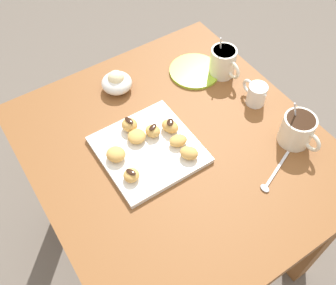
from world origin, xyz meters
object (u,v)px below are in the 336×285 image
object	(u,v)px
dining_table	(176,170)
beignet_2	(153,131)
coffee_mug_cream_right	(298,130)
beignet_7	(116,154)
beignet_1	(131,175)
beignet_3	(130,125)
cream_pitcher_white	(256,93)
ice_cream_bowl	(117,82)
saucer_lime_left	(195,71)
beignet_6	(137,136)
beignet_5	(170,126)
beignet_4	(189,153)
coffee_mug_cream_left	(223,62)
beignet_0	(179,140)
pastry_plate_square	(149,150)

from	to	relation	value
dining_table	beignet_2	size ratio (longest dim) A/B	19.79
coffee_mug_cream_right	beignet_7	distance (m)	0.53
coffee_mug_cream_right	beignet_7	world-z (taller)	coffee_mug_cream_right
beignet_1	beignet_3	bearing A→B (deg)	151.59
cream_pitcher_white	ice_cream_bowl	distance (m)	0.45
saucer_lime_left	beignet_6	xyz separation A→B (m)	(0.15, -0.32, 0.03)
beignet_5	beignet_6	bearing A→B (deg)	-103.56
beignet_4	saucer_lime_left	bearing A→B (deg)	141.42
coffee_mug_cream_left	saucer_lime_left	world-z (taller)	coffee_mug_cream_left
beignet_0	beignet_5	distance (m)	0.06
beignet_4	beignet_5	distance (m)	0.11
beignet_2	beignet_4	distance (m)	0.13
pastry_plate_square	beignet_2	xyz separation A→B (m)	(-0.03, 0.04, 0.02)
beignet_2	beignet_6	xyz separation A→B (m)	(-0.01, -0.05, -0.00)
saucer_lime_left	beignet_1	world-z (taller)	beignet_1
dining_table	coffee_mug_cream_right	size ratio (longest dim) A/B	6.10
dining_table	beignet_0	bearing A→B (deg)	22.82
ice_cream_bowl	coffee_mug_cream_left	bearing A→B (deg)	68.58
cream_pitcher_white	coffee_mug_cream_left	bearing A→B (deg)	-177.94
beignet_1	beignet_3	world-z (taller)	beignet_3
pastry_plate_square	beignet_7	size ratio (longest dim) A/B	5.00
dining_table	beignet_4	size ratio (longest dim) A/B	16.88
beignet_7	beignet_6	bearing A→B (deg)	106.88
cream_pitcher_white	beignet_6	bearing A→B (deg)	-99.49
dining_table	beignet_0	world-z (taller)	beignet_0
beignet_6	coffee_mug_cream_left	bearing A→B (deg)	103.75
beignet_3	beignet_4	bearing A→B (deg)	26.12
dining_table	beignet_7	bearing A→B (deg)	-105.65
dining_table	beignet_7	world-z (taller)	beignet_7
coffee_mug_cream_left	pastry_plate_square	bearing A→B (deg)	-69.64
ice_cream_bowl	beignet_0	size ratio (longest dim) A/B	1.88
beignet_6	beignet_1	bearing A→B (deg)	-36.71
dining_table	coffee_mug_cream_left	bearing A→B (deg)	119.50
coffee_mug_cream_left	beignet_0	bearing A→B (deg)	-59.50
coffee_mug_cream_right	beignet_2	bearing A→B (deg)	-124.70
beignet_4	cream_pitcher_white	bearing A→B (deg)	102.32
coffee_mug_cream_left	beignet_4	world-z (taller)	coffee_mug_cream_left
beignet_7	cream_pitcher_white	bearing A→B (deg)	85.04
pastry_plate_square	beignet_1	distance (m)	0.11
cream_pitcher_white	beignet_4	xyz separation A→B (m)	(0.07, -0.31, -0.01)
pastry_plate_square	beignet_1	xyz separation A→B (m)	(0.06, -0.09, 0.02)
beignet_3	beignet_7	distance (m)	0.11
pastry_plate_square	beignet_5	size ratio (longest dim) A/B	4.95
ice_cream_bowl	cream_pitcher_white	bearing A→B (deg)	49.16
beignet_2	beignet_4	world-z (taller)	same
coffee_mug_cream_right	beignet_1	bearing A→B (deg)	-106.69
beignet_4	beignet_6	distance (m)	0.16
cream_pitcher_white	saucer_lime_left	xyz separation A→B (m)	(-0.22, -0.08, -0.03)
cream_pitcher_white	beignet_2	distance (m)	0.36
beignet_5	beignet_3	bearing A→B (deg)	-125.22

